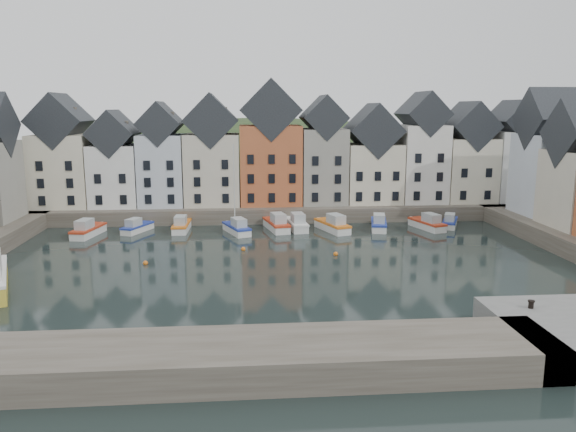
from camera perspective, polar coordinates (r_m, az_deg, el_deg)
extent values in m
plane|color=black|center=(55.80, -0.40, -5.47)|extent=(260.00, 260.00, 0.00)
cube|color=#464036|center=(84.77, -1.92, 0.91)|extent=(90.00, 16.00, 2.00)
cube|color=#464036|center=(35.20, -14.55, -14.23)|extent=(50.00, 6.00, 2.00)
ellipsoid|color=#23371B|center=(114.54, -2.49, -6.21)|extent=(153.60, 70.40, 64.00)
sphere|color=black|center=(105.02, -10.18, 6.92)|extent=(5.77, 5.77, 5.77)
sphere|color=black|center=(117.96, 9.56, 7.08)|extent=(5.27, 5.27, 5.27)
sphere|color=black|center=(113.64, 13.79, 6.65)|extent=(5.07, 5.07, 5.07)
sphere|color=black|center=(110.38, 4.89, 6.78)|extent=(5.01, 5.01, 5.01)
sphere|color=black|center=(115.40, -21.74, 5.60)|extent=(3.94, 3.94, 3.94)
sphere|color=black|center=(118.38, 11.26, 7.00)|extent=(5.21, 5.21, 5.21)
sphere|color=black|center=(112.43, -1.63, 7.15)|extent=(5.45, 5.45, 5.45)
sphere|color=black|center=(110.26, 17.71, 5.98)|extent=(4.49, 4.49, 4.49)
cube|color=beige|center=(85.64, -21.82, 4.31)|extent=(7.67, 8.00, 10.07)
cube|color=black|center=(85.21, -22.15, 8.94)|extent=(7.67, 8.16, 7.67)
cube|color=white|center=(83.87, -17.03, 3.99)|extent=(6.56, 8.00, 8.61)
cube|color=black|center=(83.41, -17.26, 8.03)|extent=(6.56, 8.16, 6.56)
cube|color=silver|center=(82.64, -12.61, 4.60)|extent=(6.20, 8.00, 10.02)
cube|color=black|center=(82.20, -12.81, 9.14)|extent=(6.20, 8.16, 6.20)
cube|color=beige|center=(81.96, -7.68, 4.74)|extent=(7.70, 8.00, 10.08)
cube|color=black|center=(81.51, -7.80, 9.59)|extent=(7.70, 8.16, 7.70)
cube|color=#B95D35|center=(81.88, -1.83, 5.25)|extent=(8.69, 8.00, 11.28)
cube|color=black|center=(81.48, -1.86, 10.71)|extent=(8.69, 8.16, 8.69)
cube|color=gray|center=(82.64, 3.54, 5.11)|extent=(6.43, 8.00, 10.78)
cube|color=black|center=(82.23, 3.60, 9.95)|extent=(6.43, 8.16, 6.43)
cube|color=beige|center=(84.11, 8.47, 4.35)|extent=(7.88, 8.00, 8.56)
cube|color=black|center=(83.64, 8.59, 8.59)|extent=(7.88, 8.16, 7.88)
cube|color=white|center=(85.93, 13.29, 5.22)|extent=(6.50, 8.00, 11.27)
cube|color=black|center=(85.55, 13.51, 10.06)|extent=(6.50, 8.16, 6.50)
cube|color=beige|center=(88.43, 17.60, 4.53)|extent=(7.23, 8.00, 9.32)
cube|color=black|center=(88.00, 17.85, 8.70)|extent=(7.23, 8.16, 7.23)
cube|color=white|center=(91.19, 21.63, 4.76)|extent=(6.18, 8.00, 10.32)
cube|color=black|center=(90.81, 21.93, 8.96)|extent=(6.18, 8.16, 6.18)
cube|color=silver|center=(80.75, 25.09, 3.82)|extent=(7.47, 8.00, 10.38)
cube|color=black|center=(80.30, 25.51, 8.89)|extent=(7.62, 8.00, 8.00)
sphere|color=orange|center=(63.33, -4.56, -3.36)|extent=(0.50, 0.50, 0.50)
sphere|color=orange|center=(61.24, 4.86, -3.87)|extent=(0.50, 0.50, 0.50)
sphere|color=orange|center=(59.35, -14.28, -4.66)|extent=(0.50, 0.50, 0.50)
cube|color=silver|center=(74.52, -19.59, -1.62)|extent=(3.10, 6.56, 1.16)
cube|color=#BA351A|center=(74.39, -19.62, -1.15)|extent=(3.23, 6.70, 0.26)
cube|color=#A2A8AA|center=(73.44, -19.98, -0.82)|extent=(1.94, 2.77, 1.26)
cube|color=silver|center=(74.97, -15.04, -1.33)|extent=(3.58, 5.51, 0.97)
cube|color=#203396|center=(74.86, -15.06, -0.94)|extent=(3.71, 5.64, 0.22)
cube|color=#A2A8AA|center=(74.11, -15.42, -0.65)|extent=(1.99, 2.44, 1.06)
cube|color=silver|center=(74.38, -10.74, -1.21)|extent=(1.96, 6.02, 1.09)
cube|color=orange|center=(74.26, -10.76, -0.76)|extent=(2.07, 6.14, 0.25)
cube|color=#A2A8AA|center=(73.27, -10.86, -0.45)|extent=(1.46, 2.43, 1.19)
cube|color=silver|center=(71.94, -5.25, -1.48)|extent=(3.73, 6.16, 1.08)
cube|color=#203396|center=(71.82, -5.25, -1.02)|extent=(3.86, 6.30, 0.25)
cube|color=#A2A8AA|center=(70.88, -5.02, -0.69)|extent=(2.12, 2.70, 1.18)
cylinder|color=silver|center=(71.51, -5.49, 2.97)|extent=(0.14, 0.14, 10.84)
cube|color=silver|center=(73.65, -1.20, -1.11)|extent=(3.27, 6.86, 1.21)
cube|color=#BA351A|center=(73.52, -1.20, -0.61)|extent=(3.41, 7.01, 0.27)
cube|color=#A2A8AA|center=(72.45, -1.00, -0.25)|extent=(2.04, 2.90, 1.32)
cube|color=silver|center=(74.13, 0.86, -1.04)|extent=(2.60, 6.58, 1.18)
cube|color=silver|center=(74.00, 0.87, -0.55)|extent=(2.72, 6.72, 0.27)
cube|color=#A2A8AA|center=(72.95, 1.02, -0.21)|extent=(1.76, 2.71, 1.28)
cube|color=silver|center=(73.22, 4.51, -1.22)|extent=(3.99, 6.85, 1.20)
cube|color=orange|center=(73.09, 4.52, -0.71)|extent=(4.14, 7.01, 0.27)
cube|color=#A2A8AA|center=(72.11, 4.90, -0.35)|extent=(2.30, 2.98, 1.31)
cube|color=silver|center=(75.02, 9.20, -1.05)|extent=(3.09, 6.35, 1.12)
cube|color=#203396|center=(74.90, 9.21, -0.59)|extent=(3.22, 6.49, 0.25)
cube|color=#A2A8AA|center=(73.89, 9.24, -0.27)|extent=(1.91, 2.69, 1.22)
cube|color=silver|center=(76.47, 13.91, -1.00)|extent=(3.49, 6.42, 1.13)
cube|color=#BA351A|center=(76.35, 13.93, -0.55)|extent=(3.62, 6.57, 0.26)
cube|color=#A2A8AA|center=(75.50, 14.35, -0.22)|extent=(2.07, 2.76, 1.23)
cube|color=silver|center=(78.72, 16.11, -0.81)|extent=(3.68, 5.55, 0.98)
cube|color=#203396|center=(78.62, 16.13, -0.43)|extent=(3.81, 5.69, 0.22)
cube|color=#A2A8AA|center=(77.73, 16.11, -0.15)|extent=(2.03, 2.47, 1.07)
cylinder|color=black|center=(43.10, 23.46, -8.27)|extent=(0.36, 0.36, 0.50)
cylinder|color=black|center=(43.01, 23.49, -7.93)|extent=(0.48, 0.48, 0.08)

